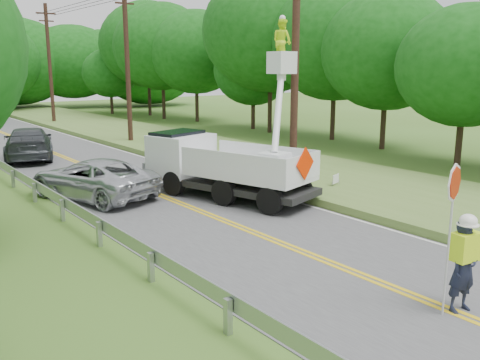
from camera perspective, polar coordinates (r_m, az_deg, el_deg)
ground at (r=12.00m, az=18.08°, el=-11.96°), size 140.00×140.00×0.00m
road at (r=22.55m, az=-12.44°, el=-0.24°), size 7.20×96.00×0.03m
guardrail at (r=21.98m, az=-23.03°, el=0.18°), size 0.18×48.00×0.77m
utility_poles at (r=27.06m, az=-5.91°, el=13.25°), size 1.60×43.30×10.00m
tall_grass_verge at (r=26.23m, az=1.72°, el=2.11°), size 7.00×96.00×0.30m
treeline_right at (r=40.61m, az=0.73°, el=14.58°), size 10.92×50.98×11.83m
flagger at (r=11.18m, az=23.58°, el=-8.10°), size 1.17×0.54×3.06m
bucket_truck at (r=19.72m, az=-2.77°, el=2.69°), size 4.80×7.04×6.59m
suv_silver at (r=20.02m, az=-15.95°, el=0.19°), size 3.95×5.83×1.48m
suv_darkgrey at (r=29.80m, az=-22.36°, el=3.80°), size 3.91×6.24×1.69m
yard_sign at (r=20.47m, az=10.57°, el=0.04°), size 0.49×0.18×0.73m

